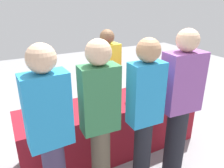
% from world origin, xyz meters
% --- Properties ---
extents(ground_plane, '(12.00, 12.00, 0.00)m').
position_xyz_m(ground_plane, '(0.00, 0.00, 0.00)').
color(ground_plane, gray).
extents(tasting_table, '(2.41, 0.66, 0.76)m').
position_xyz_m(tasting_table, '(0.00, 0.00, 0.38)').
color(tasting_table, maroon).
rests_on(tasting_table, ground_plane).
extents(wine_bottle_0, '(0.08, 0.08, 0.31)m').
position_xyz_m(wine_bottle_0, '(-0.92, 0.14, 0.87)').
color(wine_bottle_0, black).
rests_on(wine_bottle_0, tasting_table).
extents(wine_bottle_1, '(0.07, 0.07, 0.32)m').
position_xyz_m(wine_bottle_1, '(0.58, 0.09, 0.88)').
color(wine_bottle_1, black).
rests_on(wine_bottle_1, tasting_table).
extents(wine_bottle_2, '(0.06, 0.06, 0.32)m').
position_xyz_m(wine_bottle_2, '(0.76, 0.11, 0.87)').
color(wine_bottle_2, black).
rests_on(wine_bottle_2, tasting_table).
extents(wine_bottle_3, '(0.08, 0.08, 0.31)m').
position_xyz_m(wine_bottle_3, '(0.89, 0.13, 0.87)').
color(wine_bottle_3, black).
rests_on(wine_bottle_3, tasting_table).
extents(wine_glass_0, '(0.06, 0.06, 0.12)m').
position_xyz_m(wine_glass_0, '(-0.72, -0.16, 0.84)').
color(wine_glass_0, silver).
rests_on(wine_glass_0, tasting_table).
extents(wine_glass_1, '(0.07, 0.07, 0.13)m').
position_xyz_m(wine_glass_1, '(0.18, -0.11, 0.85)').
color(wine_glass_1, silver).
rests_on(wine_glass_1, tasting_table).
extents(wine_glass_2, '(0.07, 0.07, 0.14)m').
position_xyz_m(wine_glass_2, '(0.42, -0.08, 0.86)').
color(wine_glass_2, silver).
rests_on(wine_glass_2, tasting_table).
extents(wine_glass_3, '(0.07, 0.07, 0.14)m').
position_xyz_m(wine_glass_3, '(0.52, -0.07, 0.86)').
color(wine_glass_3, silver).
rests_on(wine_glass_3, tasting_table).
extents(wine_glass_4, '(0.07, 0.07, 0.13)m').
position_xyz_m(wine_glass_4, '(0.69, -0.14, 0.85)').
color(wine_glass_4, silver).
rests_on(wine_glass_4, tasting_table).
extents(server_pouring, '(0.39, 0.23, 1.61)m').
position_xyz_m(server_pouring, '(0.23, 0.59, 0.88)').
color(server_pouring, brown).
rests_on(server_pouring, ground_plane).
extents(guest_0, '(0.38, 0.23, 1.72)m').
position_xyz_m(guest_0, '(-0.93, -0.64, 0.95)').
color(guest_0, '#3F3351').
rests_on(guest_0, ground_plane).
extents(guest_1, '(0.36, 0.23, 1.71)m').
position_xyz_m(guest_1, '(-0.46, -0.63, 0.96)').
color(guest_1, brown).
rests_on(guest_1, ground_plane).
extents(guest_2, '(0.35, 0.23, 1.70)m').
position_xyz_m(guest_2, '(-0.01, -0.72, 0.95)').
color(guest_2, black).
rests_on(guest_2, ground_plane).
extents(guest_3, '(0.44, 0.26, 1.75)m').
position_xyz_m(guest_3, '(0.47, -0.71, 0.95)').
color(guest_3, black).
rests_on(guest_3, ground_plane).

